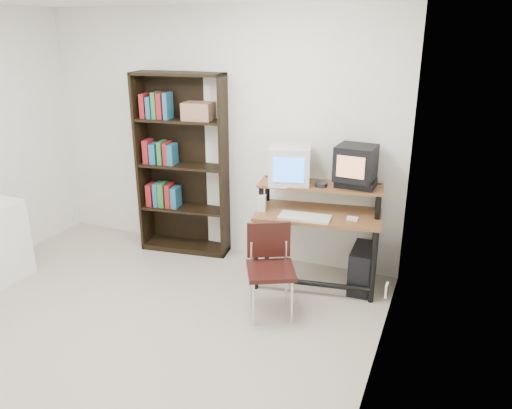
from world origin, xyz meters
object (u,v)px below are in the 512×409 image
at_px(crt_monitor, 290,165).
at_px(school_chair, 270,261).
at_px(crt_tv, 356,163).
at_px(computer_desk, 318,217).
at_px(bookshelf, 184,163).
at_px(pc_tower, 362,268).

relative_size(crt_monitor, school_chair, 0.59).
bearing_deg(crt_tv, computer_desk, -149.32).
distance_m(crt_tv, school_chair, 1.21).
bearing_deg(school_chair, crt_monitor, 69.30).
distance_m(crt_monitor, crt_tv, 0.62).
relative_size(computer_desk, school_chair, 1.56).
bearing_deg(bookshelf, school_chair, -41.71).
bearing_deg(crt_monitor, school_chair, -98.70).
distance_m(crt_tv, pc_tower, 1.02).
height_order(computer_desk, bookshelf, bookshelf).
bearing_deg(crt_monitor, crt_tv, -7.43).
bearing_deg(bookshelf, crt_tv, -10.51).
relative_size(crt_tv, bookshelf, 0.19).
bearing_deg(crt_tv, bookshelf, -178.44).
bearing_deg(computer_desk, bookshelf, 162.60).
height_order(crt_tv, bookshelf, bookshelf).
xyz_separation_m(crt_monitor, crt_tv, (0.61, 0.08, 0.06)).
bearing_deg(bookshelf, computer_desk, -16.24).
bearing_deg(crt_tv, school_chair, -118.18).
distance_m(computer_desk, pc_tower, 0.65).
height_order(crt_monitor, bookshelf, bookshelf).
xyz_separation_m(school_chair, bookshelf, (-1.35, 0.91, 0.51)).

